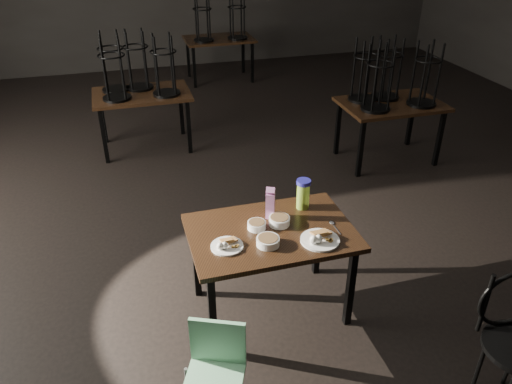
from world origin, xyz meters
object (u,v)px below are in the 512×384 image
object	(u,v)px
juice_carton	(270,204)
school_chair	(215,369)
water_bottle	(303,194)
main_table	(271,239)

from	to	relation	value
juice_carton	school_chair	distance (m)	1.28
juice_carton	water_bottle	distance (m)	0.29
main_table	school_chair	size ratio (longest dim) A/B	1.65
water_bottle	school_chair	size ratio (longest dim) A/B	0.33
juice_carton	school_chair	size ratio (longest dim) A/B	0.36
water_bottle	main_table	bearing A→B (deg)	-144.61
main_table	water_bottle	distance (m)	0.45
water_bottle	school_chair	bearing A→B (deg)	-130.95
main_table	school_chair	distance (m)	1.07
school_chair	main_table	bearing A→B (deg)	78.19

